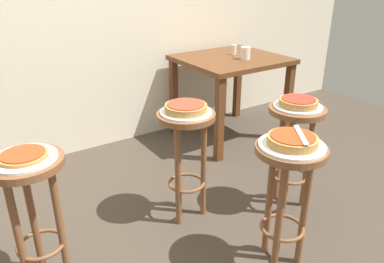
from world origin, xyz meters
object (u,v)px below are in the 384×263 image
(pizza_server_knife, at_px, (301,135))
(pizza_foreground, at_px, (293,140))
(serving_plate_foreground, at_px, (292,145))
(stool_middle, at_px, (294,137))
(pizza_leftside, at_px, (23,155))
(serving_plate_leftside, at_px, (24,158))
(pizza_middle, at_px, (298,102))
(serving_plate_rear, at_px, (186,112))
(stool_rear, at_px, (186,144))
(dining_table, at_px, (231,70))
(cup_near_edge, at_px, (245,53))
(condiment_shaker, at_px, (234,50))
(stool_foreground, at_px, (287,183))
(pizza_rear, at_px, (186,107))
(serving_plate_middle, at_px, (298,107))
(stool_leftside, at_px, (32,197))

(pizza_server_knife, bearing_deg, pizza_foreground, 92.27)
(serving_plate_foreground, distance_m, pizza_server_knife, 0.07)
(stool_middle, bearing_deg, pizza_leftside, 172.02)
(serving_plate_leftside, xyz_separation_m, pizza_server_knife, (1.11, -0.58, 0.06))
(pizza_middle, relative_size, serving_plate_rear, 0.75)
(stool_middle, distance_m, serving_plate_leftside, 1.54)
(pizza_foreground, xyz_separation_m, stool_rear, (-0.18, 0.65, -0.23))
(dining_table, xyz_separation_m, cup_near_edge, (0.05, -0.13, 0.17))
(dining_table, bearing_deg, condiment_shaker, 39.11)
(stool_foreground, bearing_deg, dining_table, 60.48)
(pizza_middle, xyz_separation_m, dining_table, (0.40, 1.13, -0.11))
(pizza_foreground, bearing_deg, pizza_rear, 105.17)
(stool_rear, bearing_deg, stool_foreground, -74.83)
(pizza_foreground, relative_size, stool_rear, 0.34)
(pizza_middle, xyz_separation_m, pizza_rear, (-0.61, 0.30, 0.00))
(serving_plate_foreground, height_order, stool_rear, serving_plate_foreground)
(pizza_middle, relative_size, condiment_shaker, 2.62)
(serving_plate_middle, height_order, condiment_shaker, condiment_shaker)
(serving_plate_leftside, relative_size, pizza_server_knife, 1.31)
(serving_plate_leftside, height_order, dining_table, dining_table)
(serving_plate_leftside, distance_m, cup_near_edge, 2.12)
(pizza_leftside, bearing_deg, cup_near_edge, 21.85)
(serving_plate_leftside, distance_m, pizza_rear, 0.91)
(stool_rear, bearing_deg, pizza_server_knife, -72.89)
(serving_plate_foreground, xyz_separation_m, condiment_shaker, (0.93, 1.55, 0.08))
(pizza_leftside, relative_size, pizza_rear, 0.87)
(stool_leftside, relative_size, serving_plate_rear, 2.34)
(pizza_middle, xyz_separation_m, condiment_shaker, (0.49, 1.20, 0.05))
(stool_middle, height_order, stool_rear, same)
(pizza_foreground, bearing_deg, serving_plate_foreground, 0.00)
(pizza_leftside, bearing_deg, serving_plate_middle, -7.98)
(stool_leftside, height_order, pizza_leftside, pizza_leftside)
(serving_plate_middle, xyz_separation_m, serving_plate_rear, (-0.61, 0.30, 0.00))
(serving_plate_middle, relative_size, serving_plate_rear, 0.97)
(stool_foreground, xyz_separation_m, stool_leftside, (-1.08, 0.56, 0.00))
(pizza_foreground, height_order, condiment_shaker, condiment_shaker)
(stool_middle, distance_m, cup_near_edge, 1.14)
(pizza_leftside, bearing_deg, pizza_server_knife, -27.75)
(pizza_server_knife, bearing_deg, serving_plate_foreground, 92.27)
(stool_rear, height_order, pizza_rear, pizza_rear)
(pizza_middle, height_order, pizza_leftside, pizza_middle)
(serving_plate_leftside, xyz_separation_m, condiment_shaker, (2.01, 0.99, 0.08))
(pizza_rear, bearing_deg, pizza_foreground, -74.83)
(stool_rear, distance_m, cup_near_edge, 1.31)
(stool_leftside, bearing_deg, cup_near_edge, 21.85)
(pizza_rear, bearing_deg, stool_leftside, -174.71)
(pizza_middle, bearing_deg, stool_foreground, -141.00)
(stool_middle, bearing_deg, serving_plate_leftside, 172.02)
(stool_leftside, relative_size, pizza_leftside, 3.29)
(pizza_middle, bearing_deg, cup_near_edge, 65.80)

